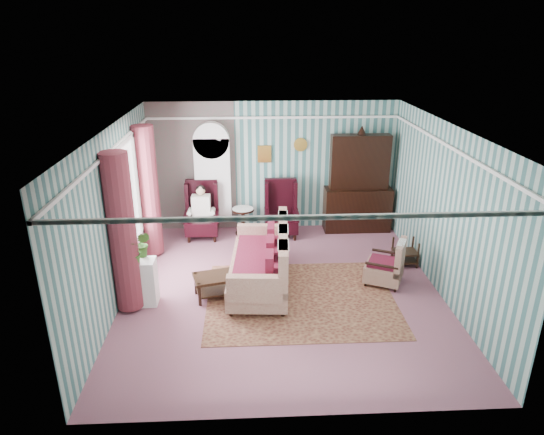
{
  "coord_description": "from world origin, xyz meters",
  "views": [
    {
      "loc": [
        -0.56,
        -7.52,
        4.34
      ],
      "look_at": [
        -0.15,
        0.6,
        1.16
      ],
      "focal_mm": 32.0,
      "sensor_mm": 36.0,
      "label": 1
    }
  ],
  "objects_px": {
    "round_side_table": "(243,221)",
    "coffee_table": "(221,285)",
    "wingback_left": "(202,211)",
    "sofa": "(259,262)",
    "floral_armchair": "(385,257)",
    "dresser_hutch": "(359,181)",
    "nest_table": "(405,252)",
    "wingback_right": "(281,209)",
    "seated_woman": "(202,212)",
    "bookcase": "(213,184)",
    "plant_stand": "(140,282)"
  },
  "relations": [
    {
      "from": "floral_armchair",
      "to": "dresser_hutch",
      "type": "bearing_deg",
      "value": 24.39
    },
    {
      "from": "wingback_left",
      "to": "wingback_right",
      "type": "bearing_deg",
      "value": 0.0
    },
    {
      "from": "wingback_right",
      "to": "seated_woman",
      "type": "xyz_separation_m",
      "value": [
        -1.75,
        0.0,
        -0.04
      ]
    },
    {
      "from": "sofa",
      "to": "coffee_table",
      "type": "distance_m",
      "value": 0.79
    },
    {
      "from": "round_side_table",
      "to": "floral_armchair",
      "type": "xyz_separation_m",
      "value": [
        2.56,
        -2.4,
        0.22
      ]
    },
    {
      "from": "round_side_table",
      "to": "floral_armchair",
      "type": "relative_size",
      "value": 0.57
    },
    {
      "from": "coffee_table",
      "to": "seated_woman",
      "type": "bearing_deg",
      "value": 101.72
    },
    {
      "from": "bookcase",
      "to": "coffee_table",
      "type": "height_order",
      "value": "bookcase"
    },
    {
      "from": "round_side_table",
      "to": "coffee_table",
      "type": "bearing_deg",
      "value": -97.63
    },
    {
      "from": "bookcase",
      "to": "wingback_left",
      "type": "xyz_separation_m",
      "value": [
        -0.25,
        -0.39,
        -0.5
      ]
    },
    {
      "from": "dresser_hutch",
      "to": "wingback_left",
      "type": "height_order",
      "value": "dresser_hutch"
    },
    {
      "from": "wingback_right",
      "to": "floral_armchair",
      "type": "xyz_separation_m",
      "value": [
        1.71,
        -2.25,
        -0.1
      ]
    },
    {
      "from": "wingback_right",
      "to": "coffee_table",
      "type": "bearing_deg",
      "value": -115.24
    },
    {
      "from": "seated_woman",
      "to": "floral_armchair",
      "type": "height_order",
      "value": "seated_woman"
    },
    {
      "from": "dresser_hutch",
      "to": "wingback_left",
      "type": "xyz_separation_m",
      "value": [
        -3.5,
        -0.27,
        -0.55
      ]
    },
    {
      "from": "wingback_right",
      "to": "seated_woman",
      "type": "distance_m",
      "value": 1.75
    },
    {
      "from": "plant_stand",
      "to": "floral_armchair",
      "type": "relative_size",
      "value": 0.77
    },
    {
      "from": "seated_woman",
      "to": "round_side_table",
      "type": "xyz_separation_m",
      "value": [
        0.9,
        0.15,
        -0.29
      ]
    },
    {
      "from": "wingback_left",
      "to": "sofa",
      "type": "height_order",
      "value": "wingback_left"
    },
    {
      "from": "wingback_right",
      "to": "wingback_left",
      "type": "bearing_deg",
      "value": 180.0
    },
    {
      "from": "round_side_table",
      "to": "plant_stand",
      "type": "bearing_deg",
      "value": -120.38
    },
    {
      "from": "wingback_left",
      "to": "seated_woman",
      "type": "bearing_deg",
      "value": 0.0
    },
    {
      "from": "sofa",
      "to": "dresser_hutch",
      "type": "bearing_deg",
      "value": -38.59
    },
    {
      "from": "wingback_left",
      "to": "sofa",
      "type": "xyz_separation_m",
      "value": [
        1.2,
        -2.25,
        -0.15
      ]
    },
    {
      "from": "floral_armchair",
      "to": "seated_woman",
      "type": "bearing_deg",
      "value": 82.23
    },
    {
      "from": "round_side_table",
      "to": "nest_table",
      "type": "bearing_deg",
      "value": -28.2
    },
    {
      "from": "wingback_left",
      "to": "coffee_table",
      "type": "xyz_separation_m",
      "value": [
        0.53,
        -2.58,
        -0.42
      ]
    },
    {
      "from": "dresser_hutch",
      "to": "wingback_right",
      "type": "relative_size",
      "value": 1.89
    },
    {
      "from": "nest_table",
      "to": "wingback_left",
      "type": "bearing_deg",
      "value": 159.15
    },
    {
      "from": "bookcase",
      "to": "wingback_right",
      "type": "height_order",
      "value": "bookcase"
    },
    {
      "from": "dresser_hutch",
      "to": "coffee_table",
      "type": "height_order",
      "value": "dresser_hutch"
    },
    {
      "from": "bookcase",
      "to": "seated_woman",
      "type": "distance_m",
      "value": 0.7
    },
    {
      "from": "wingback_left",
      "to": "nest_table",
      "type": "relative_size",
      "value": 2.31
    },
    {
      "from": "wingback_left",
      "to": "nest_table",
      "type": "distance_m",
      "value": 4.37
    },
    {
      "from": "dresser_hutch",
      "to": "nest_table",
      "type": "xyz_separation_m",
      "value": [
        0.57,
        -1.82,
        -0.91
      ]
    },
    {
      "from": "dresser_hutch",
      "to": "floral_armchair",
      "type": "distance_m",
      "value": 2.6
    },
    {
      "from": "dresser_hutch",
      "to": "plant_stand",
      "type": "relative_size",
      "value": 2.95
    },
    {
      "from": "dresser_hutch",
      "to": "floral_armchair",
      "type": "bearing_deg",
      "value": -90.86
    },
    {
      "from": "wingback_left",
      "to": "round_side_table",
      "type": "height_order",
      "value": "wingback_left"
    },
    {
      "from": "bookcase",
      "to": "round_side_table",
      "type": "height_order",
      "value": "bookcase"
    },
    {
      "from": "wingback_right",
      "to": "nest_table",
      "type": "relative_size",
      "value": 2.31
    },
    {
      "from": "floral_armchair",
      "to": "coffee_table",
      "type": "height_order",
      "value": "floral_armchair"
    },
    {
      "from": "coffee_table",
      "to": "round_side_table",
      "type": "bearing_deg",
      "value": 82.37
    },
    {
      "from": "bookcase",
      "to": "round_side_table",
      "type": "bearing_deg",
      "value": -20.27
    },
    {
      "from": "dresser_hutch",
      "to": "wingback_right",
      "type": "xyz_separation_m",
      "value": [
        -1.75,
        -0.27,
        -0.55
      ]
    },
    {
      "from": "seated_woman",
      "to": "nest_table",
      "type": "relative_size",
      "value": 2.19
    },
    {
      "from": "seated_woman",
      "to": "coffee_table",
      "type": "xyz_separation_m",
      "value": [
        0.53,
        -2.58,
        -0.39
      ]
    },
    {
      "from": "nest_table",
      "to": "plant_stand",
      "type": "height_order",
      "value": "plant_stand"
    },
    {
      "from": "wingback_left",
      "to": "wingback_right",
      "type": "height_order",
      "value": "same"
    },
    {
      "from": "nest_table",
      "to": "coffee_table",
      "type": "distance_m",
      "value": 3.68
    }
  ]
}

